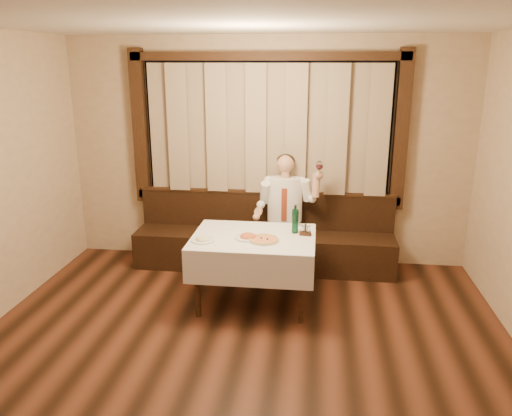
# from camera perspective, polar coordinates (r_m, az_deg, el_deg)

# --- Properties ---
(room) EXTENTS (5.01, 6.01, 2.81)m
(room) POSITION_cam_1_polar(r_m,az_deg,el_deg) (4.26, -1.56, 2.92)
(room) COLOR black
(room) RESTS_ON ground
(banquette) EXTENTS (3.20, 0.61, 0.94)m
(banquette) POSITION_cam_1_polar(r_m,az_deg,el_deg) (6.27, 0.94, -3.92)
(banquette) COLOR black
(banquette) RESTS_ON ground
(dining_table) EXTENTS (1.27, 0.97, 0.76)m
(dining_table) POSITION_cam_1_polar(r_m,az_deg,el_deg) (5.20, -0.27, -4.31)
(dining_table) COLOR black
(dining_table) RESTS_ON ground
(pizza) EXTENTS (0.32, 0.32, 0.03)m
(pizza) POSITION_cam_1_polar(r_m,az_deg,el_deg) (5.03, 0.90, -3.63)
(pizza) COLOR white
(pizza) RESTS_ON dining_table
(pasta_red) EXTENTS (0.27, 0.27, 0.09)m
(pasta_red) POSITION_cam_1_polar(r_m,az_deg,el_deg) (5.09, -0.93, -3.08)
(pasta_red) COLOR white
(pasta_red) RESTS_ON dining_table
(pasta_cream) EXTENTS (0.24, 0.24, 0.08)m
(pasta_cream) POSITION_cam_1_polar(r_m,az_deg,el_deg) (5.05, -6.09, -3.39)
(pasta_cream) COLOR white
(pasta_cream) RESTS_ON dining_table
(green_bottle) EXTENTS (0.07, 0.07, 0.31)m
(green_bottle) POSITION_cam_1_polar(r_m,az_deg,el_deg) (5.24, 4.49, -1.46)
(green_bottle) COLOR #125431
(green_bottle) RESTS_ON dining_table
(table_wine_glass) EXTENTS (0.08, 0.08, 0.20)m
(table_wine_glass) POSITION_cam_1_polar(r_m,az_deg,el_deg) (5.44, 4.54, -0.62)
(table_wine_glass) COLOR white
(table_wine_glass) RESTS_ON dining_table
(cruet_caddy) EXTENTS (0.12, 0.07, 0.12)m
(cruet_caddy) POSITION_cam_1_polar(r_m,az_deg,el_deg) (5.20, 5.66, -2.66)
(cruet_caddy) COLOR black
(cruet_caddy) RESTS_ON dining_table
(seated_man) EXTENTS (0.79, 0.59, 1.43)m
(seated_man) POSITION_cam_1_polar(r_m,az_deg,el_deg) (6.01, 3.33, 0.33)
(seated_man) COLOR black
(seated_man) RESTS_ON ground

